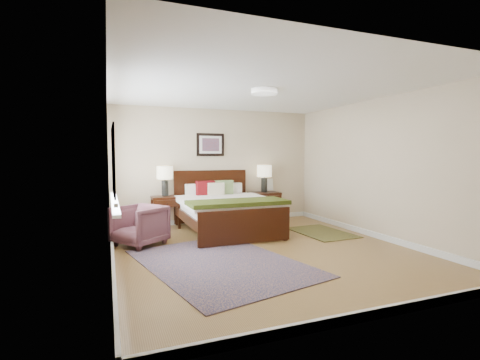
# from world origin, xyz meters

# --- Properties ---
(floor) EXTENTS (5.00, 5.00, 0.00)m
(floor) POSITION_xyz_m (0.00, 0.00, 0.00)
(floor) COLOR olive
(floor) RESTS_ON ground
(back_wall) EXTENTS (4.50, 0.04, 2.50)m
(back_wall) POSITION_xyz_m (0.00, 2.50, 1.25)
(back_wall) COLOR #C9B492
(back_wall) RESTS_ON ground
(front_wall) EXTENTS (4.50, 0.04, 2.50)m
(front_wall) POSITION_xyz_m (0.00, -2.50, 1.25)
(front_wall) COLOR #C9B492
(front_wall) RESTS_ON ground
(left_wall) EXTENTS (0.04, 5.00, 2.50)m
(left_wall) POSITION_xyz_m (-2.25, 0.00, 1.25)
(left_wall) COLOR #C9B492
(left_wall) RESTS_ON ground
(right_wall) EXTENTS (0.04, 5.00, 2.50)m
(right_wall) POSITION_xyz_m (2.25, 0.00, 1.25)
(right_wall) COLOR #C9B492
(right_wall) RESTS_ON ground
(ceiling) EXTENTS (4.50, 5.00, 0.02)m
(ceiling) POSITION_xyz_m (0.00, 0.00, 2.50)
(ceiling) COLOR white
(ceiling) RESTS_ON back_wall
(window) EXTENTS (0.11, 2.72, 1.32)m
(window) POSITION_xyz_m (-2.20, 0.70, 1.38)
(window) COLOR silver
(window) RESTS_ON left_wall
(door) EXTENTS (0.06, 1.00, 2.18)m
(door) POSITION_xyz_m (-2.23, -1.75, 1.07)
(door) COLOR silver
(door) RESTS_ON ground
(ceil_fixture) EXTENTS (0.44, 0.44, 0.08)m
(ceil_fixture) POSITION_xyz_m (0.00, 0.00, 2.47)
(ceil_fixture) COLOR white
(ceil_fixture) RESTS_ON ceiling
(bed) EXTENTS (1.75, 2.12, 1.14)m
(bed) POSITION_xyz_m (-0.15, 1.46, 0.53)
(bed) COLOR #331507
(bed) RESTS_ON ground
(wall_art) EXTENTS (0.62, 0.05, 0.50)m
(wall_art) POSITION_xyz_m (-0.15, 2.47, 1.72)
(wall_art) COLOR black
(wall_art) RESTS_ON back_wall
(nightstand_left) EXTENTS (0.55, 0.49, 0.65)m
(nightstand_left) POSITION_xyz_m (-1.17, 2.25, 0.52)
(nightstand_left) COLOR #331507
(nightstand_left) RESTS_ON ground
(nightstand_right) EXTENTS (0.65, 0.49, 0.65)m
(nightstand_right) POSITION_xyz_m (1.06, 2.26, 0.39)
(nightstand_right) COLOR #331507
(nightstand_right) RESTS_ON ground
(lamp_left) EXTENTS (0.33, 0.33, 0.61)m
(lamp_left) POSITION_xyz_m (-1.17, 2.27, 1.08)
(lamp_left) COLOR black
(lamp_left) RESTS_ON nightstand_left
(lamp_right) EXTENTS (0.33, 0.33, 0.61)m
(lamp_right) POSITION_xyz_m (1.06, 2.27, 1.07)
(lamp_right) COLOR black
(lamp_right) RESTS_ON nightstand_right
(armchair) EXTENTS (1.01, 1.00, 0.66)m
(armchair) POSITION_xyz_m (-1.80, 0.98, 0.33)
(armchair) COLOR brown
(armchair) RESTS_ON ground
(rug_persian) EXTENTS (2.39, 2.97, 0.01)m
(rug_persian) POSITION_xyz_m (-0.85, -0.42, 0.01)
(rug_persian) COLOR #0D1A41
(rug_persian) RESTS_ON ground
(rug_navy) EXTENTS (0.94, 1.35, 0.01)m
(rug_navy) POSITION_xyz_m (1.56, 0.70, 0.01)
(rug_navy) COLOR black
(rug_navy) RESTS_ON ground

